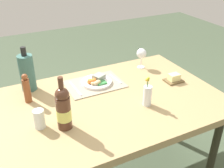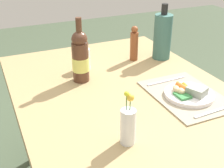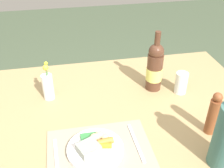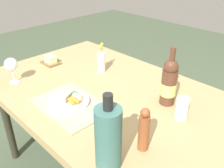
{
  "view_description": "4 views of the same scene",
  "coord_description": "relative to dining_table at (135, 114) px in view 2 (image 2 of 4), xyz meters",
  "views": [
    {
      "loc": [
        0.61,
        1.34,
        1.68
      ],
      "look_at": [
        -0.06,
        0.0,
        0.86
      ],
      "focal_mm": 42.68,
      "sensor_mm": 36.0,
      "label": 1
    },
    {
      "loc": [
        -1.0,
        0.56,
        1.41
      ],
      "look_at": [
        0.1,
        0.07,
        0.79
      ],
      "focal_mm": 48.36,
      "sensor_mm": 36.0,
      "label": 2
    },
    {
      "loc": [
        -0.13,
        -0.97,
        1.54
      ],
      "look_at": [
        0.07,
        0.1,
        0.82
      ],
      "focal_mm": 42.89,
      "sensor_mm": 36.0,
      "label": 3
    },
    {
      "loc": [
        0.91,
        -0.86,
        1.48
      ],
      "look_at": [
        0.07,
        -0.04,
        0.83
      ],
      "focal_mm": 39.78,
      "sensor_mm": 36.0,
      "label": 4
    }
  ],
  "objects": [
    {
      "name": "fork",
      "position": [
        -0.21,
        -0.24,
        0.07
      ],
      "size": [
        0.02,
        0.17,
        0.0
      ],
      "primitive_type": "cube",
      "rotation": [
        0.0,
        0.0,
        0.05
      ],
      "color": "silver",
      "rests_on": "placemat"
    },
    {
      "name": "water_tumbler",
      "position": [
        0.43,
        0.08,
        0.11
      ],
      "size": [
        0.06,
        0.06,
        0.11
      ],
      "color": "silver",
      "rests_on": "dining_table"
    },
    {
      "name": "pepper_mill",
      "position": [
        0.44,
        -0.22,
        0.16
      ],
      "size": [
        0.05,
        0.05,
        0.2
      ],
      "color": "brown",
      "rests_on": "dining_table"
    },
    {
      "name": "knife",
      "position": [
        0.11,
        -0.23,
        0.07
      ],
      "size": [
        0.02,
        0.22,
        0.0
      ],
      "primitive_type": "cube",
      "rotation": [
        0.0,
        0.0,
        0.03
      ],
      "color": "silver",
      "rests_on": "placemat"
    },
    {
      "name": "wine_bottle",
      "position": [
        0.31,
        0.15,
        0.18
      ],
      "size": [
        0.08,
        0.08,
        0.32
      ],
      "color": "#4F2F20",
      "rests_on": "dining_table"
    },
    {
      "name": "placemat",
      "position": [
        -0.04,
        -0.24,
        0.06
      ],
      "size": [
        0.41,
        0.29,
        0.01
      ],
      "primitive_type": "cube",
      "color": "gray",
      "rests_on": "dining_table"
    },
    {
      "name": "cooler_bottle",
      "position": [
        0.4,
        -0.38,
        0.19
      ],
      "size": [
        0.1,
        0.1,
        0.32
      ],
      "color": "#39655D",
      "rests_on": "dining_table"
    },
    {
      "name": "flower_vase",
      "position": [
        -0.24,
        0.16,
        0.13
      ],
      "size": [
        0.05,
        0.05,
        0.21
      ],
      "color": "silver",
      "rests_on": "dining_table"
    },
    {
      "name": "dinner_plate",
      "position": [
        -0.06,
        -0.24,
        0.08
      ],
      "size": [
        0.22,
        0.22,
        0.05
      ],
      "color": "white",
      "rests_on": "placemat"
    },
    {
      "name": "dining_table",
      "position": [
        0.0,
        0.0,
        0.0
      ],
      "size": [
        1.59,
        0.99,
        0.74
      ],
      "color": "#A08659",
      "rests_on": "ground_plane"
    }
  ]
}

